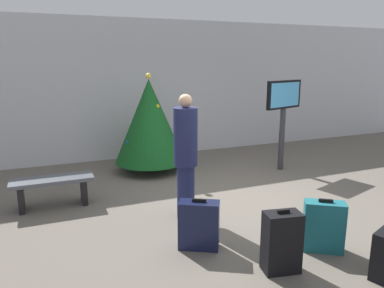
{
  "coord_description": "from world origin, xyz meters",
  "views": [
    {
      "loc": [
        -2.82,
        -5.05,
        2.3
      ],
      "look_at": [
        -0.44,
        0.68,
        0.9
      ],
      "focal_mm": 34.57,
      "sensor_mm": 36.0,
      "label": 1
    }
  ],
  "objects_px": {
    "waiting_bench": "(53,186)",
    "suitcase_2": "(324,226)",
    "holiday_tree": "(150,121)",
    "suitcase_3": "(199,225)",
    "suitcase_0": "(282,242)",
    "flight_info_kiosk": "(283,107)",
    "traveller_0": "(186,154)"
  },
  "relations": [
    {
      "from": "suitcase_0",
      "to": "holiday_tree",
      "type": "bearing_deg",
      "value": 93.3
    },
    {
      "from": "suitcase_0",
      "to": "suitcase_3",
      "type": "relative_size",
      "value": 1.13
    },
    {
      "from": "flight_info_kiosk",
      "to": "suitcase_0",
      "type": "distance_m",
      "value": 4.2
    },
    {
      "from": "suitcase_0",
      "to": "suitcase_2",
      "type": "distance_m",
      "value": 0.78
    },
    {
      "from": "holiday_tree",
      "to": "suitcase_2",
      "type": "height_order",
      "value": "holiday_tree"
    },
    {
      "from": "flight_info_kiosk",
      "to": "suitcase_3",
      "type": "bearing_deg",
      "value": -140.5
    },
    {
      "from": "traveller_0",
      "to": "suitcase_0",
      "type": "height_order",
      "value": "traveller_0"
    },
    {
      "from": "waiting_bench",
      "to": "suitcase_3",
      "type": "xyz_separation_m",
      "value": [
        1.62,
        -2.12,
        -0.04
      ]
    },
    {
      "from": "waiting_bench",
      "to": "suitcase_2",
      "type": "xyz_separation_m",
      "value": [
        3.01,
        -2.77,
        -0.03
      ]
    },
    {
      "from": "flight_info_kiosk",
      "to": "traveller_0",
      "type": "relative_size",
      "value": 1.03
    },
    {
      "from": "suitcase_2",
      "to": "suitcase_3",
      "type": "distance_m",
      "value": 1.53
    },
    {
      "from": "waiting_bench",
      "to": "traveller_0",
      "type": "height_order",
      "value": "traveller_0"
    },
    {
      "from": "flight_info_kiosk",
      "to": "suitcase_0",
      "type": "bearing_deg",
      "value": -125.66
    },
    {
      "from": "suitcase_2",
      "to": "holiday_tree",
      "type": "bearing_deg",
      "value": 103.71
    },
    {
      "from": "flight_info_kiosk",
      "to": "suitcase_3",
      "type": "xyz_separation_m",
      "value": [
        -3.01,
        -2.48,
        -1.06
      ]
    },
    {
      "from": "traveller_0",
      "to": "suitcase_2",
      "type": "distance_m",
      "value": 2.11
    },
    {
      "from": "holiday_tree",
      "to": "waiting_bench",
      "type": "height_order",
      "value": "holiday_tree"
    },
    {
      "from": "suitcase_3",
      "to": "waiting_bench",
      "type": "bearing_deg",
      "value": 127.37
    },
    {
      "from": "traveller_0",
      "to": "suitcase_2",
      "type": "relative_size",
      "value": 2.74
    },
    {
      "from": "flight_info_kiosk",
      "to": "waiting_bench",
      "type": "height_order",
      "value": "flight_info_kiosk"
    },
    {
      "from": "suitcase_3",
      "to": "suitcase_2",
      "type": "bearing_deg",
      "value": -24.98
    },
    {
      "from": "holiday_tree",
      "to": "suitcase_3",
      "type": "xyz_separation_m",
      "value": [
        -0.39,
        -3.46,
        -0.77
      ]
    },
    {
      "from": "holiday_tree",
      "to": "flight_info_kiosk",
      "type": "relative_size",
      "value": 1.08
    },
    {
      "from": "waiting_bench",
      "to": "suitcase_3",
      "type": "relative_size",
      "value": 1.94
    },
    {
      "from": "waiting_bench",
      "to": "suitcase_0",
      "type": "distance_m",
      "value": 3.72
    },
    {
      "from": "holiday_tree",
      "to": "suitcase_0",
      "type": "bearing_deg",
      "value": -86.7
    },
    {
      "from": "holiday_tree",
      "to": "suitcase_2",
      "type": "xyz_separation_m",
      "value": [
        1.0,
        -4.11,
        -0.76
      ]
    },
    {
      "from": "suitcase_3",
      "to": "traveller_0",
      "type": "bearing_deg",
      "value": 77.88
    },
    {
      "from": "suitcase_2",
      "to": "suitcase_3",
      "type": "height_order",
      "value": "suitcase_2"
    },
    {
      "from": "traveller_0",
      "to": "suitcase_3",
      "type": "xyz_separation_m",
      "value": [
        -0.21,
        -0.97,
        -0.67
      ]
    },
    {
      "from": "holiday_tree",
      "to": "flight_info_kiosk",
      "type": "bearing_deg",
      "value": -20.49
    },
    {
      "from": "waiting_bench",
      "to": "suitcase_3",
      "type": "bearing_deg",
      "value": -52.63
    }
  ]
}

